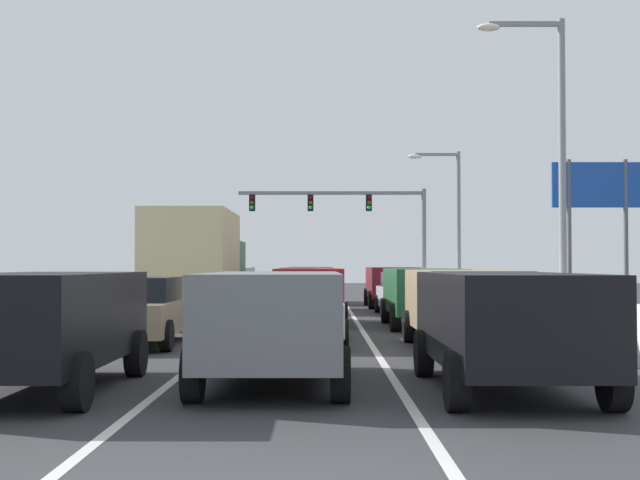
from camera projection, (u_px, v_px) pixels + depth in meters
The scene contains 24 objects.
ground_plane at pixel (302, 330), 24.02m from camera, with size 120.00×120.00×0.00m, color #333335.
lane_stripe_between_right_lane_and_center_lane at pixel (358, 319), 28.49m from camera, with size 0.14×49.25×0.01m, color silver.
lane_stripe_between_center_lane_and_left_lane at pixel (253, 319), 28.50m from camera, with size 0.14×49.25×0.01m, color silver.
snow_bank_right_shoulder at pixel (520, 306), 28.49m from camera, with size 1.82×49.25×0.88m, color white.
snow_bank_left_shoulder at pixel (91, 309), 28.52m from camera, with size 1.41×49.25×0.69m, color white.
suv_black_right_lane_nearest at pixel (508, 320), 12.34m from camera, with size 2.16×4.90×1.67m.
suv_tan_right_lane_second at pixel (465, 301), 18.45m from camera, with size 2.16×4.90×1.67m.
suv_green_right_lane_third at pixel (426, 292), 25.03m from camera, with size 2.16×4.90×1.67m.
sedan_silver_right_lane_fourth at pixel (408, 293), 31.04m from camera, with size 2.00×4.50×1.51m.
suv_maroon_right_lane_fifth at pixel (394, 283), 36.83m from camera, with size 2.16×4.90×1.67m.
suv_gray_center_lane_nearest at pixel (276, 317), 13.05m from camera, with size 2.16×4.90×1.67m.
sedan_white_center_lane_second at pixel (304, 310), 19.82m from camera, with size 2.00×4.50×1.51m.
suv_red_center_lane_third at pixel (312, 290), 26.09m from camera, with size 2.16×4.90×1.67m.
suv_charcoal_center_lane_fourth at pixel (310, 285), 33.43m from camera, with size 2.16×4.90×1.67m.
suv_navy_center_lane_fifth at pixel (313, 281), 40.52m from camera, with size 2.16×4.90×1.67m.
suv_black_left_lane_nearest at pixel (46, 320), 12.35m from camera, with size 2.16×4.90×1.67m.
sedan_tan_left_lane_second at pixel (141, 311), 19.50m from camera, with size 2.00×4.50×1.51m.
box_truck_left_lane_third at pixel (199, 261), 26.79m from camera, with size 2.53×7.20×3.36m.
suv_silver_left_lane_fourth at pixel (228, 284), 34.59m from camera, with size 2.16×4.90×1.67m.
sedan_maroon_left_lane_fifth at pixel (234, 287), 40.53m from camera, with size 2.00×4.50×1.51m.
traffic_light_gantry at pixel (360, 214), 50.98m from camera, with size 10.94×0.47×6.20m.
street_lamp_right_mid at pixel (554, 143), 26.39m from camera, with size 2.66×0.36×9.22m.
street_lamp_right_far at pixel (453, 210), 44.26m from camera, with size 2.66×0.36×7.51m.
roadside_sign_right at pixel (600, 201), 30.86m from camera, with size 3.20×0.16×5.50m.
Camera 1 is at (0.55, -6.16, 1.79)m, focal length 49.23 mm.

